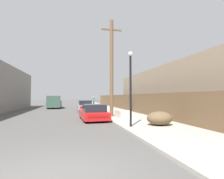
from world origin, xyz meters
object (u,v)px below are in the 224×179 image
object	(u,v)px
discarded_fridge	(122,114)
street_lamp	(131,82)
pickup_truck	(54,102)
parked_sports_car_red	(93,113)
pedestrian	(94,101)
utility_pole	(112,67)
brush_pile	(160,118)
car_parked_mid	(85,106)

from	to	relation	value
discarded_fridge	street_lamp	bearing A→B (deg)	-101.33
pickup_truck	street_lamp	xyz separation A→B (m)	(5.81, -19.04, 1.66)
parked_sports_car_red	pedestrian	size ratio (longest dim) A/B	2.42
utility_pole	discarded_fridge	bearing A→B (deg)	-78.50
brush_pile	discarded_fridge	bearing A→B (deg)	111.42
pickup_truck	utility_pole	size ratio (longest dim) A/B	0.65
street_lamp	brush_pile	xyz separation A→B (m)	(1.81, 0.04, -2.10)
parked_sports_car_red	pickup_truck	bearing A→B (deg)	102.96
car_parked_mid	brush_pile	world-z (taller)	car_parked_mid
brush_pile	pickup_truck	bearing A→B (deg)	111.86
parked_sports_car_red	car_parked_mid	xyz separation A→B (m)	(-0.01, 8.54, 0.07)
utility_pole	street_lamp	bearing A→B (deg)	-91.20
parked_sports_car_red	utility_pole	size ratio (longest dim) A/B	0.49
parked_sports_car_red	pickup_truck	world-z (taller)	pickup_truck
utility_pole	brush_pile	distance (m)	6.75
discarded_fridge	street_lamp	world-z (taller)	street_lamp
car_parked_mid	pedestrian	distance (m)	9.83
discarded_fridge	car_parked_mid	world-z (taller)	car_parked_mid
discarded_fridge	parked_sports_car_red	distance (m)	2.21
discarded_fridge	brush_pile	world-z (taller)	brush_pile
brush_pile	pedestrian	size ratio (longest dim) A/B	0.90
pickup_truck	brush_pile	xyz separation A→B (m)	(7.62, -19.00, -0.44)
street_lamp	utility_pole	bearing A→B (deg)	88.80
utility_pole	pedestrian	bearing A→B (deg)	88.05
discarded_fridge	car_parked_mid	distance (m)	9.48
car_parked_mid	parked_sports_car_red	bearing A→B (deg)	-89.65
car_parked_mid	pickup_truck	bearing A→B (deg)	123.55
discarded_fridge	pedestrian	size ratio (longest dim) A/B	0.94
discarded_fridge	pickup_truck	bearing A→B (deg)	108.82
utility_pole	brush_pile	bearing A→B (deg)	-72.00
discarded_fridge	car_parked_mid	bearing A→B (deg)	99.71
car_parked_mid	utility_pole	xyz separation A→B (m)	(1.73, -7.37, 3.79)
car_parked_mid	pedestrian	xyz separation A→B (m)	(2.30, 9.55, 0.37)
discarded_fridge	brush_pile	size ratio (longest dim) A/B	1.05
brush_pile	utility_pole	bearing A→B (deg)	108.00
street_lamp	pedestrian	world-z (taller)	street_lamp
pickup_truck	brush_pile	world-z (taller)	pickup_truck
parked_sports_car_red	street_lamp	size ratio (longest dim) A/B	0.97
car_parked_mid	pedestrian	bearing A→B (deg)	76.73
pedestrian	utility_pole	bearing A→B (deg)	-91.95
pickup_truck	discarded_fridge	bearing A→B (deg)	112.06
parked_sports_car_red	brush_pile	distance (m)	5.31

